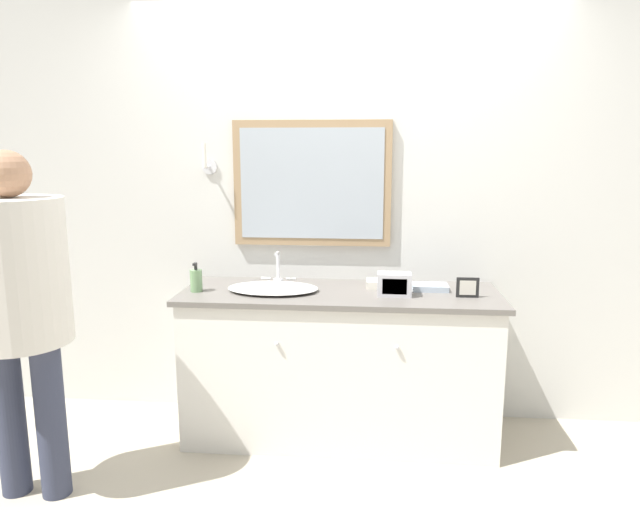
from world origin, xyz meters
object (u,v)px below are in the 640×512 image
Objects in this scene: soap_bottle at (196,280)px; picture_frame at (468,288)px; appliance_box at (394,284)px; person at (18,292)px; sink_basin at (273,287)px.

picture_frame is (1.49, 0.00, -0.01)m from soap_bottle.
person is (-1.74, -0.65, 0.08)m from appliance_box.
soap_bottle is at bearing -179.54° from appliance_box.
appliance_box is 1.53× the size of picture_frame.
person is at bearing -159.46° from appliance_box.
appliance_box is (1.10, 0.01, -0.00)m from soap_bottle.
picture_frame is at bearing 0.16° from soap_bottle.
sink_basin reaches higher than picture_frame.
soap_bottle is at bearing -179.84° from picture_frame.
sink_basin is at bearing 7.04° from soap_bottle.
appliance_box is at bearing 179.31° from picture_frame.
appliance_box is at bearing -3.72° from sink_basin.
appliance_box is at bearing 0.46° from soap_bottle.
sink_basin reaches higher than soap_bottle.
soap_bottle is (-0.43, -0.05, 0.05)m from sink_basin.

